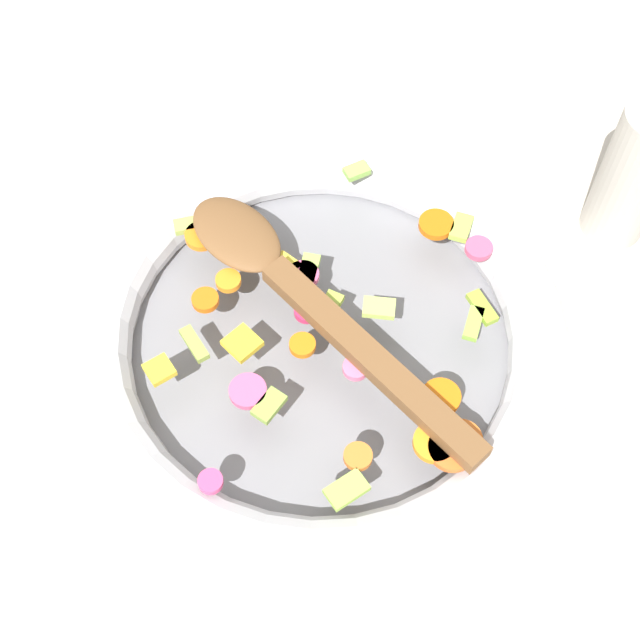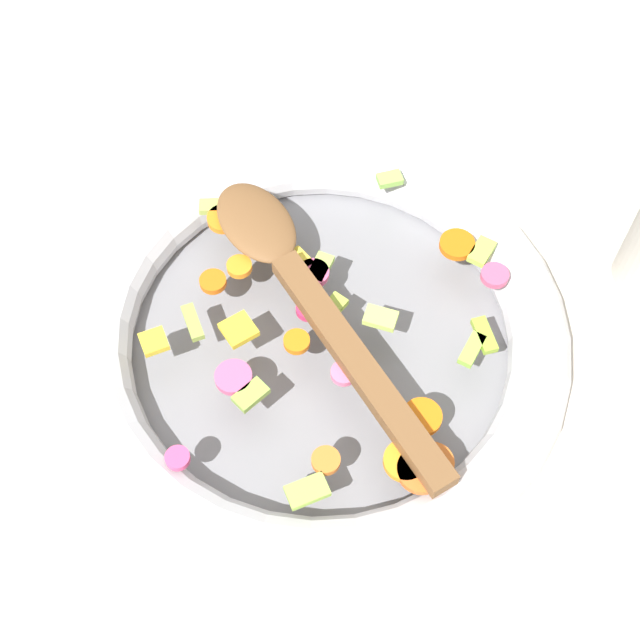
{
  "view_description": "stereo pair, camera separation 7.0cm",
  "coord_description": "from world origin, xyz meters",
  "views": [
    {
      "loc": [
        -0.19,
        -0.31,
        0.65
      ],
      "look_at": [
        0.0,
        0.0,
        0.05
      ],
      "focal_mm": 50.0,
      "sensor_mm": 36.0,
      "label": 1
    },
    {
      "loc": [
        -0.12,
        -0.34,
        0.65
      ],
      "look_at": [
        0.0,
        0.0,
        0.05
      ],
      "focal_mm": 50.0,
      "sensor_mm": 36.0,
      "label": 2
    }
  ],
  "objects": [
    {
      "name": "skillet",
      "position": [
        0.0,
        0.0,
        0.02
      ],
      "size": [
        0.41,
        0.41,
        0.05
      ],
      "color": "slate",
      "rests_on": "ground_plane"
    },
    {
      "name": "wooden_spoon",
      "position": [
        -0.0,
        0.02,
        0.06
      ],
      "size": [
        0.1,
        0.32,
        0.01
      ],
      "color": "brown",
      "rests_on": "chopped_vegetables"
    },
    {
      "name": "ground_plane",
      "position": [
        0.0,
        0.0,
        0.0
      ],
      "size": [
        4.0,
        4.0,
        0.0
      ],
      "primitive_type": "plane",
      "color": "beige"
    },
    {
      "name": "chopped_vegetables",
      "position": [
        0.0,
        -0.03,
        0.05
      ],
      "size": [
        0.31,
        0.31,
        0.01
      ],
      "color": "orange",
      "rests_on": "skillet"
    }
  ]
}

